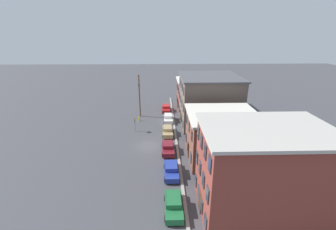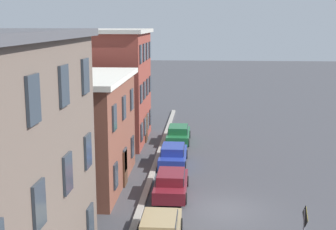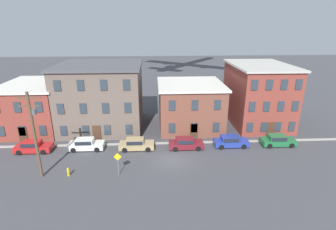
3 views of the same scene
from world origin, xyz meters
TOP-DOWN VIEW (x-y plane):
  - ground_plane at (0.00, 0.00)m, footprint 200.00×200.00m
  - kerb_strip at (0.00, 4.50)m, footprint 56.00×0.36m
  - apartment_corner at (-19.60, 11.37)m, footprint 8.65×11.26m
  - apartment_midblock at (-9.80, 11.39)m, footprint 12.14×11.30m
  - apartment_far at (3.50, 10.72)m, footprint 9.68×9.96m
  - apartment_annex at (14.34, 11.81)m, footprint 8.52×12.15m
  - car_red at (-17.14, 3.09)m, footprint 4.40×1.92m
  - car_white at (-10.70, 3.39)m, footprint 4.40×1.92m
  - car_tan at (-4.32, 3.10)m, footprint 4.40×1.92m
  - car_maroon at (1.99, 3.01)m, footprint 4.40×1.92m
  - car_blue at (7.92, 3.28)m, footprint 4.40×1.92m
  - car_green at (14.18, 3.24)m, footprint 4.40×1.92m
  - caution_sign at (-5.80, -2.90)m, footprint 0.96×0.08m
  - utility_pole at (-13.81, -2.69)m, footprint 2.40×0.44m
  - fire_hydrant at (-11.09, -2.72)m, footprint 0.24×0.34m

SIDE VIEW (x-z plane):
  - ground_plane at x=0.00m, z-range 0.00..0.00m
  - kerb_strip at x=0.00m, z-range 0.00..0.16m
  - fire_hydrant at x=-11.09m, z-range 0.00..0.96m
  - car_red at x=-17.14m, z-range 0.03..1.46m
  - car_white at x=-10.70m, z-range 0.03..1.46m
  - car_tan at x=-4.32m, z-range 0.03..1.46m
  - car_maroon at x=1.99m, z-range 0.03..1.46m
  - car_blue at x=7.92m, z-range 0.03..1.46m
  - car_green at x=14.18m, z-range 0.03..1.46m
  - caution_sign at x=-5.80m, z-range 0.46..3.16m
  - apartment_far at x=3.50m, z-range 0.01..6.81m
  - apartment_corner at x=-19.60m, z-range 0.01..6.95m
  - apartment_annex at x=14.34m, z-range 0.01..9.35m
  - apartment_midblock at x=-9.80m, z-range 0.01..9.63m
  - utility_pole at x=-13.81m, z-range 0.57..9.76m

